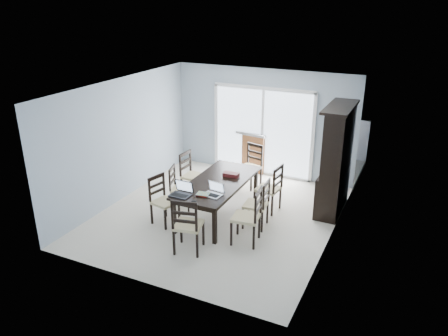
{
  "coord_description": "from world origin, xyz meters",
  "views": [
    {
      "loc": [
        3.46,
        -7.09,
        4.16
      ],
      "look_at": [
        0.13,
        0.0,
        1.05
      ],
      "focal_mm": 35.0,
      "sensor_mm": 36.0,
      "label": 1
    }
  ],
  "objects_px": {
    "dining_table": "(218,185)",
    "hot_tub": "(247,140)",
    "chair_left_mid": "(177,183)",
    "laptop_silver": "(212,193)",
    "laptop_dark": "(180,193)",
    "chair_right_far": "(273,184)",
    "chair_left_near": "(161,195)",
    "chair_end_near": "(187,220)",
    "chair_right_near": "(252,211)",
    "cell_phone": "(194,201)",
    "chair_right_mid": "(261,199)",
    "game_box": "(231,175)",
    "china_hutch": "(336,161)",
    "chair_end_far": "(252,161)",
    "chair_left_far": "(190,169)"
  },
  "relations": [
    {
      "from": "chair_right_far",
      "to": "laptop_dark",
      "type": "xyz_separation_m",
      "value": [
        -1.25,
        -1.54,
        0.2
      ]
    },
    {
      "from": "chair_right_mid",
      "to": "cell_phone",
      "type": "xyz_separation_m",
      "value": [
        -0.92,
        -0.91,
        0.17
      ]
    },
    {
      "from": "dining_table",
      "to": "hot_tub",
      "type": "xyz_separation_m",
      "value": [
        -0.75,
        3.36,
        -0.16
      ]
    },
    {
      "from": "chair_left_near",
      "to": "cell_phone",
      "type": "height_order",
      "value": "chair_left_near"
    },
    {
      "from": "chair_end_near",
      "to": "cell_phone",
      "type": "height_order",
      "value": "chair_end_near"
    },
    {
      "from": "chair_right_far",
      "to": "chair_right_near",
      "type": "bearing_deg",
      "value": -170.99
    },
    {
      "from": "chair_end_far",
      "to": "cell_phone",
      "type": "distance_m",
      "value": 2.7
    },
    {
      "from": "dining_table",
      "to": "chair_right_far",
      "type": "xyz_separation_m",
      "value": [
        0.92,
        0.64,
        -0.06
      ]
    },
    {
      "from": "chair_right_near",
      "to": "chair_right_mid",
      "type": "height_order",
      "value": "chair_right_near"
    },
    {
      "from": "chair_left_near",
      "to": "chair_end_far",
      "type": "bearing_deg",
      "value": 172.12
    },
    {
      "from": "china_hutch",
      "to": "chair_right_far",
      "type": "distance_m",
      "value": 1.34
    },
    {
      "from": "chair_end_near",
      "to": "cell_phone",
      "type": "relative_size",
      "value": 12.39
    },
    {
      "from": "laptop_dark",
      "to": "laptop_silver",
      "type": "relative_size",
      "value": 1.02
    },
    {
      "from": "chair_right_near",
      "to": "cell_phone",
      "type": "relative_size",
      "value": 12.42
    },
    {
      "from": "dining_table",
      "to": "chair_left_far",
      "type": "xyz_separation_m",
      "value": [
        -0.99,
        0.62,
        -0.07
      ]
    },
    {
      "from": "dining_table",
      "to": "chair_right_near",
      "type": "relative_size",
      "value": 1.82
    },
    {
      "from": "dining_table",
      "to": "chair_left_far",
      "type": "bearing_deg",
      "value": 148.0
    },
    {
      "from": "china_hutch",
      "to": "chair_end_far",
      "type": "distance_m",
      "value": 2.08
    },
    {
      "from": "chair_right_far",
      "to": "laptop_dark",
      "type": "relative_size",
      "value": 3.07
    },
    {
      "from": "chair_right_mid",
      "to": "game_box",
      "type": "bearing_deg",
      "value": 58.05
    },
    {
      "from": "laptop_silver",
      "to": "chair_end_near",
      "type": "bearing_deg",
      "value": -86.05
    },
    {
      "from": "dining_table",
      "to": "laptop_silver",
      "type": "xyz_separation_m",
      "value": [
        0.19,
        -0.64,
        0.13
      ]
    },
    {
      "from": "laptop_silver",
      "to": "hot_tub",
      "type": "bearing_deg",
      "value": 111.43
    },
    {
      "from": "chair_right_far",
      "to": "game_box",
      "type": "distance_m",
      "value": 0.86
    },
    {
      "from": "cell_phone",
      "to": "chair_right_near",
      "type": "bearing_deg",
      "value": 6.26
    },
    {
      "from": "dining_table",
      "to": "laptop_silver",
      "type": "height_order",
      "value": "laptop_silver"
    },
    {
      "from": "chair_end_far",
      "to": "chair_end_near",
      "type": "bearing_deg",
      "value": 105.15
    },
    {
      "from": "china_hutch",
      "to": "chair_end_near",
      "type": "height_order",
      "value": "china_hutch"
    },
    {
      "from": "chair_right_near",
      "to": "laptop_dark",
      "type": "xyz_separation_m",
      "value": [
        -1.32,
        -0.21,
        0.17
      ]
    },
    {
      "from": "chair_end_far",
      "to": "game_box",
      "type": "bearing_deg",
      "value": 107.29
    },
    {
      "from": "chair_left_mid",
      "to": "chair_end_near",
      "type": "xyz_separation_m",
      "value": [
        1.04,
        -1.43,
        0.08
      ]
    },
    {
      "from": "hot_tub",
      "to": "chair_right_near",
      "type": "bearing_deg",
      "value": -66.67
    },
    {
      "from": "chair_left_mid",
      "to": "hot_tub",
      "type": "bearing_deg",
      "value": 161.79
    },
    {
      "from": "china_hutch",
      "to": "chair_right_mid",
      "type": "xyz_separation_m",
      "value": [
        -1.09,
        -1.34,
        -0.48
      ]
    },
    {
      "from": "dining_table",
      "to": "laptop_dark",
      "type": "relative_size",
      "value": 5.8
    },
    {
      "from": "dining_table",
      "to": "hot_tub",
      "type": "distance_m",
      "value": 3.45
    },
    {
      "from": "chair_left_mid",
      "to": "cell_phone",
      "type": "bearing_deg",
      "value": 28.64
    },
    {
      "from": "chair_left_near",
      "to": "chair_right_far",
      "type": "relative_size",
      "value": 0.95
    },
    {
      "from": "laptop_silver",
      "to": "hot_tub",
      "type": "height_order",
      "value": "hot_tub"
    },
    {
      "from": "chair_left_mid",
      "to": "hot_tub",
      "type": "height_order",
      "value": "chair_left_mid"
    },
    {
      "from": "chair_left_mid",
      "to": "laptop_silver",
      "type": "xyz_separation_m",
      "value": [
        1.1,
        -0.59,
        0.25
      ]
    },
    {
      "from": "china_hutch",
      "to": "chair_right_mid",
      "type": "height_order",
      "value": "china_hutch"
    },
    {
      "from": "chair_right_near",
      "to": "laptop_dark",
      "type": "height_order",
      "value": "chair_right_near"
    },
    {
      "from": "chair_left_mid",
      "to": "chair_end_near",
      "type": "bearing_deg",
      "value": 20.38
    },
    {
      "from": "chair_left_near",
      "to": "chair_end_near",
      "type": "xyz_separation_m",
      "value": [
        1.01,
        -0.77,
        0.05
      ]
    },
    {
      "from": "chair_left_near",
      "to": "china_hutch",
      "type": "bearing_deg",
      "value": 137.28
    },
    {
      "from": "cell_phone",
      "to": "chair_right_far",
      "type": "bearing_deg",
      "value": 50.12
    },
    {
      "from": "chair_right_far",
      "to": "chair_end_near",
      "type": "relative_size",
      "value": 0.96
    },
    {
      "from": "chair_right_mid",
      "to": "cell_phone",
      "type": "bearing_deg",
      "value": 130.34
    },
    {
      "from": "laptop_silver",
      "to": "chair_end_far",
      "type": "bearing_deg",
      "value": 101.65
    }
  ]
}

